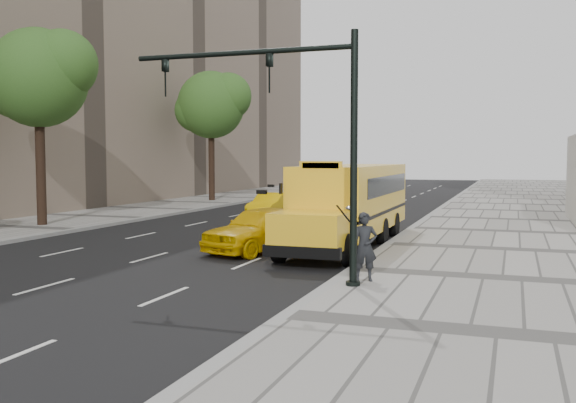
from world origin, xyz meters
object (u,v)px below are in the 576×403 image
(tree_b, at_px, (40,77))
(taxi_near, at_px, (262,229))
(pedestrian, at_px, (365,247))
(traffic_signal, at_px, (299,126))
(taxi_far, at_px, (271,205))
(tree_c, at_px, (212,104))
(school_bus, at_px, (352,198))

(tree_b, bearing_deg, taxi_near, -15.91)
(pedestrian, bearing_deg, traffic_signal, -178.94)
(tree_b, distance_m, taxi_far, 13.23)
(taxi_near, xyz_separation_m, pedestrian, (4.75, -4.75, 0.22))
(tree_c, distance_m, taxi_near, 25.51)
(school_bus, relative_size, taxi_near, 2.43)
(taxi_far, xyz_separation_m, traffic_signal, (7.35, -17.13, 3.42))
(tree_c, xyz_separation_m, school_bus, (14.91, -18.43, -5.32))
(pedestrian, height_order, traffic_signal, traffic_signal)
(traffic_signal, bearing_deg, taxi_far, 113.21)
(tree_b, distance_m, traffic_signal, 18.22)
(tree_c, bearing_deg, school_bus, -51.03)
(school_bus, xyz_separation_m, traffic_signal, (0.69, -8.37, 2.33))
(pedestrian, relative_size, traffic_signal, 0.28)
(tree_b, height_order, tree_c, tree_c)
(taxi_near, bearing_deg, pedestrian, -25.50)
(tree_b, height_order, traffic_signal, tree_b)
(tree_b, relative_size, taxi_far, 2.25)
(traffic_signal, bearing_deg, tree_b, 150.16)
(tree_b, xyz_separation_m, taxi_near, (12.41, -3.54, -6.17))
(taxi_far, bearing_deg, tree_b, -134.90)
(pedestrian, bearing_deg, tree_b, 132.28)
(school_bus, bearing_deg, tree_c, 128.97)
(tree_b, distance_m, pedestrian, 19.97)
(tree_b, relative_size, traffic_signal, 1.44)
(tree_c, height_order, school_bus, tree_c)
(tree_c, height_order, taxi_near, tree_c)
(tree_b, relative_size, tree_c, 0.97)
(tree_b, distance_m, taxi_near, 14.31)
(tree_b, distance_m, school_bus, 15.81)
(traffic_signal, bearing_deg, school_bus, 94.72)
(taxi_near, relative_size, pedestrian, 2.70)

